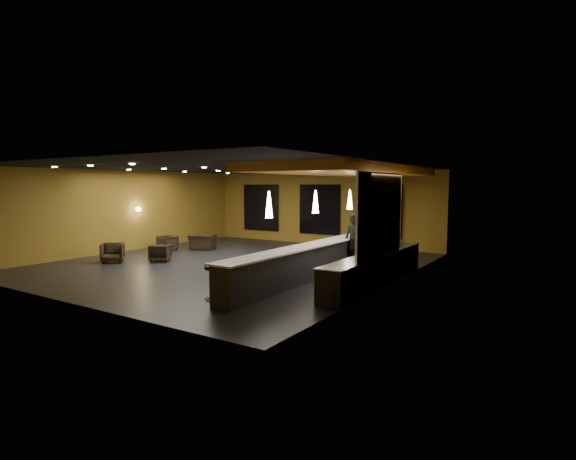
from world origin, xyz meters
The scene contains 36 objects.
floor centered at (0.00, 0.00, -0.05)m, with size 12.00×13.00×0.10m, color black.
ceiling centered at (0.00, 0.00, 3.55)m, with size 12.00×13.00×0.10m, color black.
wall_back centered at (0.00, 6.55, 1.75)m, with size 12.00×0.10×3.50m, color olive.
wall_front centered at (0.00, -6.55, 1.75)m, with size 12.00×0.10×3.50m, color olive.
wall_left centered at (-6.05, 0.00, 1.75)m, with size 0.10×13.00×3.50m, color olive.
wall_right centered at (6.05, 0.00, 1.75)m, with size 0.10×13.00×3.50m, color olive.
wood_soffit centered at (4.00, 1.00, 3.36)m, with size 3.60×8.00×0.28m, color #BB7D36.
window_left centered at (-3.50, 6.44, 1.70)m, with size 2.20×0.06×2.40m, color black.
window_center centered at (0.00, 6.44, 1.70)m, with size 2.20×0.06×2.40m, color black.
window_right centered at (3.00, 6.44, 1.70)m, with size 2.20×0.06×2.40m, color black.
tile_backsplash centered at (5.96, -1.00, 2.00)m, with size 0.06×3.20×2.40m, color white.
bar_counter centered at (3.65, -1.00, 0.50)m, with size 0.60×8.00×1.00m, color black.
bar_top centered at (3.65, -1.00, 1.02)m, with size 0.78×8.10×0.05m, color silver.
prep_counter centered at (5.65, -0.50, 0.43)m, with size 0.70×6.00×0.86m, color black.
prep_top centered at (5.65, -0.50, 0.89)m, with size 0.72×6.00×0.03m, color silver.
wall_shelf_lower centered at (5.82, -1.20, 1.60)m, with size 0.30×1.50×0.03m, color silver.
wall_shelf_upper centered at (5.82, -1.20, 2.05)m, with size 0.30×1.50×0.03m, color silver.
column centered at (3.65, 3.60, 1.75)m, with size 0.60×0.60×3.50m, color olive.
wall_sconce centered at (-5.88, 0.50, 1.80)m, with size 0.22×0.22×0.22m, color #FFE5B2.
pendant_0 centered at (3.65, -3.00, 2.35)m, with size 0.20×0.20×0.70m, color white.
pendant_1 centered at (3.65, -0.50, 2.35)m, with size 0.20×0.20×0.70m, color white.
pendant_2 centered at (3.65, 2.00, 2.35)m, with size 0.20×0.20×0.70m, color white.
staff_a centered at (4.15, 1.29, 0.95)m, with size 0.69×0.45×1.90m, color black.
staff_b centered at (4.66, 2.56, 0.80)m, with size 0.78×0.61×1.61m, color black.
staff_c centered at (5.04, 1.81, 0.87)m, with size 0.85×0.55×1.74m, color black.
armchair_a centered at (-3.98, -2.26, 0.36)m, with size 0.77×0.79×0.72m, color black.
armchair_b centered at (-2.66, -1.16, 0.33)m, with size 0.70×0.72×0.65m, color black.
armchair_c centered at (-4.66, 1.03, 0.32)m, with size 0.69×0.71×0.65m, color black.
armchair_d centered at (-3.50, 2.01, 0.34)m, with size 1.04×0.91×0.68m, color black.
bar_stool_0 centered at (2.90, -4.37, 0.55)m, with size 0.44×0.44×0.86m.
bar_stool_1 centered at (2.71, -3.22, 0.50)m, with size 0.40×0.40×0.78m.
bar_stool_2 centered at (2.98, -2.06, 0.54)m, with size 0.43×0.43×0.85m.
bar_stool_3 centered at (2.99, -1.07, 0.53)m, with size 0.42×0.42×0.83m.
bar_stool_4 centered at (2.95, 0.20, 0.55)m, with size 0.43×0.43×0.86m.
bar_stool_5 centered at (2.79, 1.23, 0.46)m, with size 0.37×0.37×0.72m.
bar_stool_6 centered at (2.84, 2.29, 0.46)m, with size 0.36×0.36×0.72m.
Camera 1 is at (10.41, -12.63, 2.85)m, focal length 28.00 mm.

